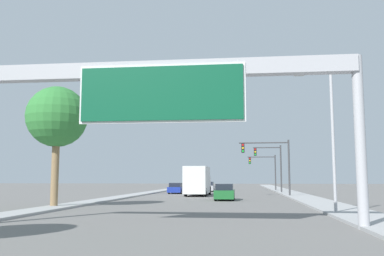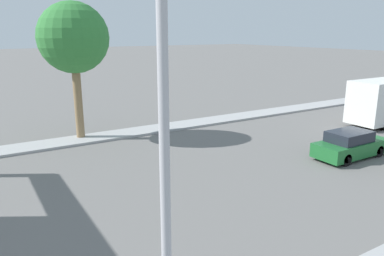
{
  "view_description": "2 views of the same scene",
  "coord_description": "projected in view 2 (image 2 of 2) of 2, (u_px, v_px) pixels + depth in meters",
  "views": [
    {
      "loc": [
        3.42,
        -0.02,
        2.06
      ],
      "look_at": [
        0.0,
        28.99,
        5.46
      ],
      "focal_mm": 40.0,
      "sensor_mm": 36.0,
      "label": 1
    },
    {
      "loc": [
        13.85,
        22.47,
        6.68
      ],
      "look_at": [
        -1.92,
        32.06,
        1.89
      ],
      "focal_mm": 35.0,
      "sensor_mm": 36.0,
      "label": 2
    }
  ],
  "objects": [
    {
      "name": "palm_tree_background",
      "position": [
        73.0,
        39.0,
        22.35
      ],
      "size": [
        4.26,
        4.26,
        8.44
      ],
      "color": "#8C704C",
      "rests_on": "ground"
    },
    {
      "name": "median_strip_left",
      "position": [
        383.0,
        96.0,
        39.43
      ],
      "size": [
        2.0,
        120.0,
        0.15
      ],
      "color": "#A5A5A5",
      "rests_on": "ground"
    },
    {
      "name": "car_far_center",
      "position": [
        350.0,
        145.0,
        20.27
      ],
      "size": [
        1.77,
        4.43,
        1.49
      ],
      "color": "#1E662D",
      "rests_on": "ground"
    },
    {
      "name": "street_lamp_right",
      "position": [
        157.0,
        140.0,
        6.34
      ],
      "size": [
        2.2,
        0.28,
        8.37
      ],
      "color": "#B2B2B7",
      "rests_on": "ground"
    }
  ]
}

